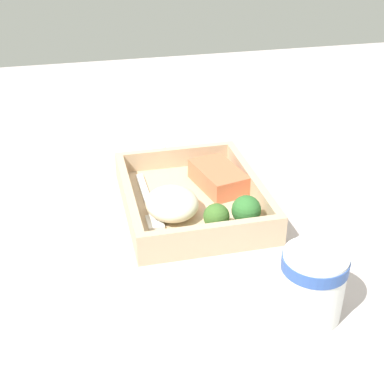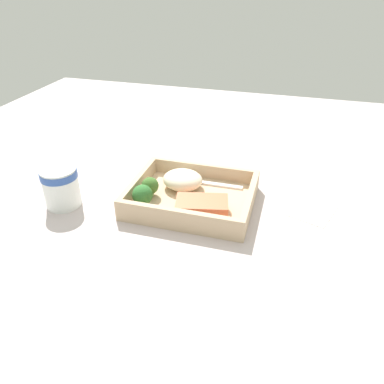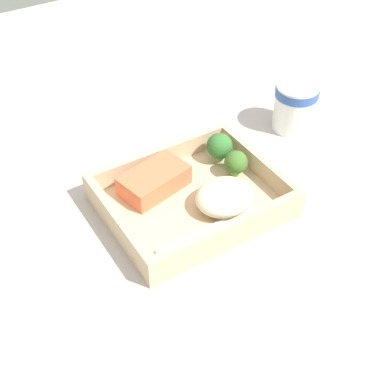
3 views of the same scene
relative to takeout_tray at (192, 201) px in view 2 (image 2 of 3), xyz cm
name	(u,v)px [view 2 (image 2 of 3)]	position (x,y,z in cm)	size (l,w,h in cm)	color
ground_plane	(192,207)	(0.00, 0.00, -1.60)	(160.00, 160.00, 2.00)	#BBADAD
takeout_tray	(192,201)	(0.00, 0.00, 0.00)	(24.62, 19.84, 1.20)	tan
tray_rim	(192,192)	(0.00, 0.00, 2.21)	(24.62, 19.84, 3.21)	tan
salmon_fillet	(202,207)	(-3.35, 4.95, 2.16)	(9.78, 5.75, 3.12)	#E26C47
mashed_potatoes	(183,180)	(3.09, -3.61, 2.49)	(8.46, 7.48, 3.77)	beige
broccoli_floret_1	(150,186)	(8.51, 1.34, 2.86)	(3.54, 3.54, 4.12)	#84AC64
broccoli_floret_2	(142,195)	(8.41, 5.53, 3.20)	(4.01, 4.01, 4.72)	#80A861
fork	(202,182)	(-0.35, -6.44, 0.82)	(15.82, 2.23, 0.44)	white
paper_cup	(61,185)	(24.99, 7.57, 3.96)	(7.19, 7.19, 8.17)	white
receipt_slip	(313,204)	(-23.89, -6.18, -0.48)	(9.02, 13.19, 0.24)	white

